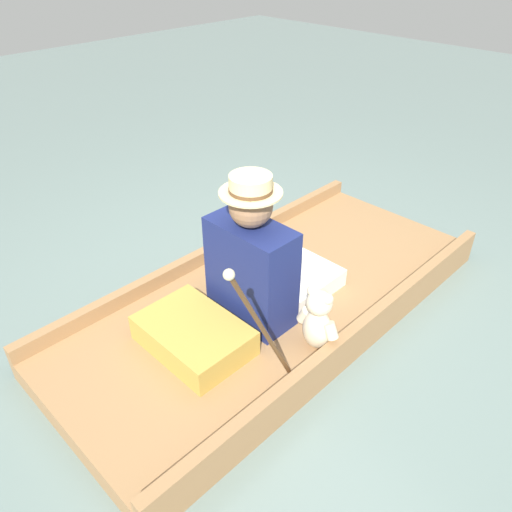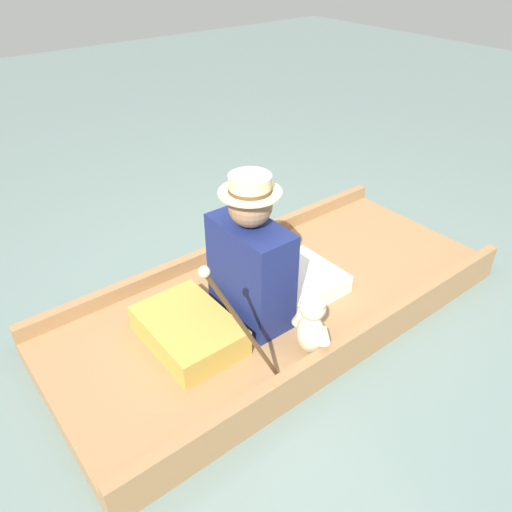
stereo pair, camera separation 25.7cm
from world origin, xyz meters
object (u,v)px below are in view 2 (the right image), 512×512
at_px(seated_person, 262,264).
at_px(walking_cane, 240,322).
at_px(wine_glass, 250,254).
at_px(teddy_bear, 312,325).

xyz_separation_m(seated_person, walking_cane, (0.45, -0.48, 0.17)).
xyz_separation_m(seated_person, wine_glass, (-0.40, 0.23, -0.24)).
xyz_separation_m(teddy_bear, walking_cane, (0.04, -0.46, 0.30)).
distance_m(teddy_bear, wine_glass, 0.85).
height_order(teddy_bear, wine_glass, teddy_bear).
height_order(seated_person, wine_glass, seated_person).
bearing_deg(walking_cane, seated_person, 133.28).
xyz_separation_m(wine_glass, walking_cane, (0.85, -0.71, 0.41)).
bearing_deg(wine_glass, seated_person, -29.72).
relative_size(wine_glass, walking_cane, 0.11).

